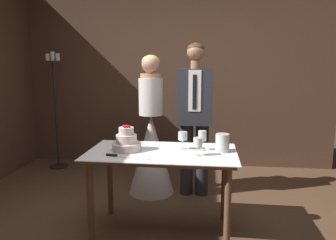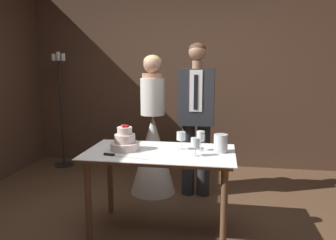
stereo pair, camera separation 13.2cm
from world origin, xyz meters
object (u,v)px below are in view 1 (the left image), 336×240
at_px(cake_table, 162,162).
at_px(tiered_cake, 126,142).
at_px(wine_glass_near, 202,137).
at_px(hurricane_candle, 222,143).
at_px(bride, 151,144).
at_px(candle_stand, 56,111).
at_px(cake_knife, 119,156).
at_px(wine_glass_middle, 183,137).
at_px(groom, 195,113).
at_px(wine_glass_far, 198,143).

bearing_deg(cake_table, tiered_cake, 179.70).
relative_size(wine_glass_near, hurricane_candle, 1.12).
xyz_separation_m(bride, candle_stand, (-1.56, 0.80, 0.24)).
relative_size(cake_knife, hurricane_candle, 2.48).
height_order(wine_glass_middle, bride, bride).
distance_m(wine_glass_near, wine_glass_middle, 0.18).
distance_m(wine_glass_near, groom, 0.83).
relative_size(wine_glass_near, candle_stand, 0.11).
bearing_deg(bride, wine_glass_far, -59.90).
xyz_separation_m(cake_table, wine_glass_near, (0.36, 0.09, 0.22)).
bearing_deg(hurricane_candle, cake_knife, -161.94).
xyz_separation_m(tiered_cake, wine_glass_middle, (0.50, 0.10, 0.04)).
bearing_deg(hurricane_candle, bride, 133.27).
xyz_separation_m(tiered_cake, wine_glass_far, (0.65, -0.10, 0.03)).
bearing_deg(groom, wine_glass_far, -86.05).
distance_m(cake_table, candle_stand, 2.50).
bearing_deg(groom, wine_glass_middle, -95.47).
bearing_deg(wine_glass_far, wine_glass_near, 79.64).
bearing_deg(hurricane_candle, wine_glass_near, 173.13).
bearing_deg(cake_table, hurricane_candle, 6.87).
bearing_deg(wine_glass_far, tiered_cake, 171.62).
distance_m(tiered_cake, wine_glass_near, 0.69).
height_order(cake_knife, candle_stand, candle_stand).
relative_size(wine_glass_far, candle_stand, 0.09).
bearing_deg(candle_stand, groom, -21.02).
xyz_separation_m(cake_table, tiered_cake, (-0.32, 0.00, 0.17)).
xyz_separation_m(wine_glass_middle, wine_glass_far, (0.15, -0.20, -0.01)).
height_order(cake_table, cake_knife, cake_knife).
bearing_deg(cake_knife, cake_table, 44.04).
bearing_deg(wine_glass_far, cake_table, 163.86).
bearing_deg(candle_stand, cake_table, -43.16).
height_order(cake_table, bride, bride).
relative_size(cake_knife, wine_glass_near, 2.22).
bearing_deg(wine_glass_near, groom, 97.09).
relative_size(cake_table, wine_glass_near, 7.42).
bearing_deg(wine_glass_middle, cake_table, -150.12).
bearing_deg(wine_glass_far, cake_knife, -169.23).
height_order(cake_table, tiered_cake, tiered_cake).
bearing_deg(tiered_cake, hurricane_candle, 4.18).
distance_m(cake_knife, bride, 1.14).
relative_size(wine_glass_near, wine_glass_far, 1.14).
relative_size(wine_glass_middle, candle_stand, 0.10).
relative_size(wine_glass_middle, wine_glass_far, 1.04).
height_order(cake_table, wine_glass_far, wine_glass_far).
relative_size(cake_knife, candle_stand, 0.23).
bearing_deg(bride, cake_knife, -93.91).
relative_size(cake_knife, wine_glass_middle, 2.45).
xyz_separation_m(cake_table, cake_knife, (-0.33, -0.22, 0.10)).
relative_size(tiered_cake, wine_glass_middle, 1.63).
relative_size(wine_glass_near, bride, 0.11).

